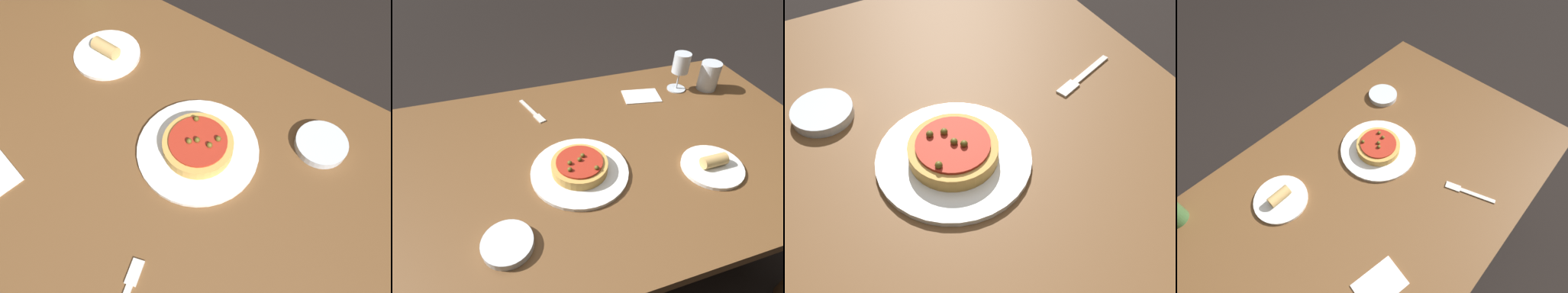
{
  "view_description": "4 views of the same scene",
  "coord_description": "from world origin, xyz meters",
  "views": [
    {
      "loc": [
        -0.4,
        0.31,
        1.52
      ],
      "look_at": [
        -0.15,
        -0.04,
        0.82
      ],
      "focal_mm": 35.0,
      "sensor_mm": 36.0,
      "label": 1
    },
    {
      "loc": [
        -0.3,
        -0.71,
        1.39
      ],
      "look_at": [
        -0.09,
        -0.06,
        0.79
      ],
      "focal_mm": 28.0,
      "sensor_mm": 36.0,
      "label": 2
    },
    {
      "loc": [
        0.4,
        -0.31,
        1.39
      ],
      "look_at": [
        -0.07,
        -0.05,
        0.79
      ],
      "focal_mm": 42.0,
      "sensor_mm": 36.0,
      "label": 3
    },
    {
      "loc": [
        0.42,
        0.39,
        1.7
      ],
      "look_at": [
        -0.07,
        -0.07,
        0.8
      ],
      "focal_mm": 28.0,
      "sensor_mm": 36.0,
      "label": 4
    }
  ],
  "objects": [
    {
      "name": "side_plate",
      "position": [
        0.28,
        -0.19,
        0.72
      ],
      "size": [
        0.19,
        0.19,
        0.05
      ],
      "color": "white",
      "rests_on": "dining_table"
    },
    {
      "name": "dining_table",
      "position": [
        0.0,
        0.0,
        0.64
      ],
      "size": [
        1.52,
        0.95,
        0.71
      ],
      "color": "brown",
      "rests_on": "ground_plane"
    },
    {
      "name": "ground_plane",
      "position": [
        0.0,
        0.0,
        0.0
      ],
      "size": [
        14.0,
        14.0,
        0.0
      ],
      "primitive_type": "plane",
      "color": "black"
    },
    {
      "name": "dinner_plate",
      "position": [
        -0.12,
        -0.08,
        0.72
      ],
      "size": [
        0.3,
        0.3,
        0.01
      ],
      "color": "white",
      "rests_on": "dining_table"
    },
    {
      "name": "side_bowl",
      "position": [
        -0.36,
        -0.27,
        0.72
      ],
      "size": [
        0.13,
        0.13,
        0.02
      ],
      "color": "silver",
      "rests_on": "dining_table"
    },
    {
      "name": "pizza",
      "position": [
        -0.12,
        -0.08,
        0.74
      ],
      "size": [
        0.17,
        0.17,
        0.05
      ],
      "color": "gold",
      "rests_on": "dinner_plate"
    }
  ]
}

